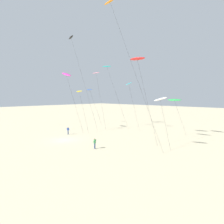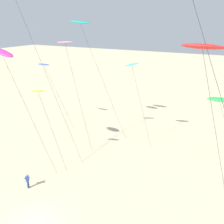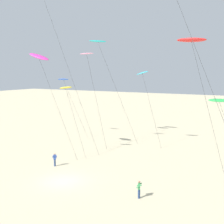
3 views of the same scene
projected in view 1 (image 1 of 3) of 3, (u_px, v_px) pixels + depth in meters
ground_plane at (64, 140)px, 37.07m from camera, size 260.00×260.00×0.00m
kite_black at (71, 39)px, 49.53m from camera, size 10.40×1.59×23.77m
kite_blue at (90, 90)px, 58.49m from camera, size 6.09×0.81×10.46m
kite_yellow at (79, 92)px, 45.55m from camera, size 3.93×0.88×9.75m
kite_green at (174, 100)px, 42.82m from camera, size 4.30×1.38×7.83m
kite_pink at (96, 74)px, 49.36m from camera, size 4.28×1.13×14.40m
kite_teal at (107, 67)px, 53.71m from camera, size 8.73×1.26×16.89m
kite_orange at (111, 3)px, 32.61m from camera, size 11.64×1.63×24.62m
kite_magenta at (66, 75)px, 46.78m from camera, size 7.18×1.48×14.34m
kite_cyan at (129, 84)px, 48.05m from camera, size 4.17×0.72×11.80m
kite_white at (160, 99)px, 30.71m from camera, size 3.09×0.79×8.38m
kite_red at (137, 59)px, 34.02m from camera, size 5.68×1.13×15.22m
kite_flyer_nearest at (95, 143)px, 30.96m from camera, size 0.67×0.68×1.67m
kite_flyer_middle at (68, 130)px, 42.40m from camera, size 0.73×0.73×1.67m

